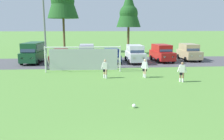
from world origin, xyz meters
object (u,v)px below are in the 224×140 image
at_px(soccer_ball, 134,106).
at_px(street_lamp, 46,29).
at_px(parked_car_slot_far_right, 189,52).
at_px(player_midfield_center, 182,72).
at_px(parked_car_slot_center_right, 135,54).
at_px(parked_car_slot_left, 60,56).
at_px(soccer_goal, 84,58).
at_px(parked_car_slot_center, 112,55).
at_px(player_striker_near, 105,69).
at_px(player_defender_far, 145,68).
at_px(parked_car_slot_center_left, 87,53).
at_px(parked_car_slot_far_left, 34,52).
at_px(parked_car_slot_right, 162,53).

height_order(soccer_ball, street_lamp, street_lamp).
distance_m(soccer_ball, parked_car_slot_far_right, 20.18).
height_order(player_midfield_center, parked_car_slot_center_right, parked_car_slot_center_right).
height_order(parked_car_slot_left, parked_car_slot_far_right, parked_car_slot_far_right).
height_order(player_midfield_center, parked_car_slot_far_right, parked_car_slot_far_right).
xyz_separation_m(soccer_goal, parked_car_slot_far_right, (13.70, 6.09, -0.18)).
distance_m(parked_car_slot_left, parked_car_slot_center, 6.40).
distance_m(player_striker_near, parked_car_slot_center, 8.75).
xyz_separation_m(player_defender_far, parked_car_slot_left, (-8.58, 8.92, 0.05)).
height_order(player_defender_far, parked_car_slot_far_right, parked_car_slot_far_right).
xyz_separation_m(soccer_ball, parked_car_slot_center_left, (-3.02, 17.18, 1.00)).
distance_m(parked_car_slot_center_left, parked_car_slot_center_right, 6.17).
bearing_deg(soccer_ball, parked_car_slot_center_right, 79.28).
bearing_deg(parked_car_slot_far_right, parked_car_slot_far_left, -177.92).
distance_m(parked_car_slot_far_left, street_lamp, 6.02).
relative_size(parked_car_slot_left, street_lamp, 0.54).
distance_m(soccer_goal, player_defender_far, 6.64).
height_order(player_defender_far, street_lamp, street_lamp).
bearing_deg(soccer_ball, parked_car_slot_far_right, 58.57).
relative_size(soccer_goal, parked_car_slot_center, 1.75).
xyz_separation_m(parked_car_slot_far_left, parked_car_slot_center, (9.58, -0.40, -0.47)).
height_order(parked_car_slot_center_right, street_lamp, street_lamp).
distance_m(player_midfield_center, street_lamp, 13.76).
bearing_deg(parked_car_slot_center, parked_car_slot_far_right, 6.15).
bearing_deg(soccer_goal, parked_car_slot_center_right, 36.82).
bearing_deg(parked_car_slot_center_right, parked_car_slot_right, 11.32).
xyz_separation_m(soccer_ball, soccer_goal, (-3.19, 11.11, 1.18)).
xyz_separation_m(player_striker_near, parked_car_slot_right, (7.78, 9.02, 0.29)).
bearing_deg(soccer_goal, parked_car_slot_right, 28.64).
distance_m(parked_car_slot_center, parked_car_slot_center_right, 2.91).
bearing_deg(soccer_ball, street_lamp, 120.16).
distance_m(soccer_goal, parked_car_slot_center, 5.97).
bearing_deg(parked_car_slot_right, soccer_ball, -111.81).
bearing_deg(parked_car_slot_right, player_striker_near, -130.77).
relative_size(parked_car_slot_far_left, parked_car_slot_right, 1.04).
bearing_deg(player_defender_far, parked_car_slot_center_right, 85.23).
bearing_deg(parked_car_slot_center_right, soccer_ball, -100.72).
bearing_deg(street_lamp, player_midfield_center, -28.22).
bearing_deg(player_striker_near, parked_car_slot_left, 119.91).
distance_m(parked_car_slot_far_left, parked_car_slot_left, 3.22).
height_order(player_striker_near, player_midfield_center, same).
xyz_separation_m(player_striker_near, parked_car_slot_center_right, (4.17, 8.30, 0.29)).
relative_size(parked_car_slot_center_left, parked_car_slot_far_right, 0.99).
height_order(parked_car_slot_far_left, parked_car_slot_left, parked_car_slot_far_left).
distance_m(parked_car_slot_center_right, parked_car_slot_far_right, 7.68).
bearing_deg(player_defender_far, player_striker_near, 179.12).
bearing_deg(soccer_goal, player_midfield_center, -34.69).
bearing_deg(player_striker_near, parked_car_slot_far_left, 132.45).
bearing_deg(parked_car_slot_far_left, parked_car_slot_center_left, 6.25).
relative_size(player_midfield_center, parked_car_slot_center, 0.38).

